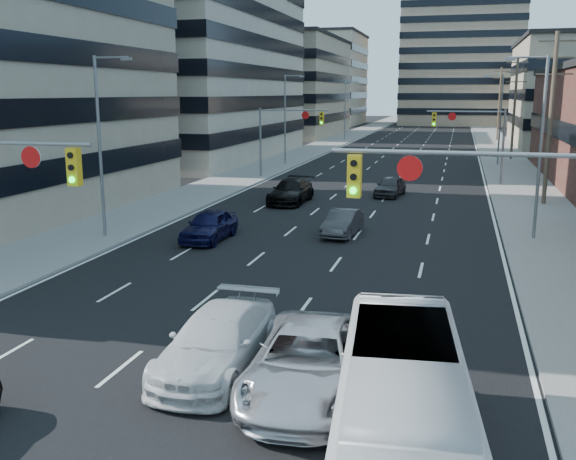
% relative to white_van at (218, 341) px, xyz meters
% --- Properties ---
extents(road_surface, '(18.00, 300.00, 0.02)m').
position_rel_white_van_xyz_m(road_surface, '(-0.76, 123.34, -0.79)').
color(road_surface, black).
rests_on(road_surface, ground).
extents(sidewalk_left, '(5.00, 300.00, 0.15)m').
position_rel_white_van_xyz_m(sidewalk_left, '(-12.26, 123.34, -0.72)').
color(sidewalk_left, slate).
rests_on(sidewalk_left, ground).
extents(sidewalk_right, '(5.00, 300.00, 0.15)m').
position_rel_white_van_xyz_m(sidewalk_right, '(10.74, 123.34, -0.72)').
color(sidewalk_right, slate).
rests_on(sidewalk_right, ground).
extents(office_left_mid, '(26.00, 34.00, 28.00)m').
position_rel_white_van_xyz_m(office_left_mid, '(-27.76, 53.34, 13.20)').
color(office_left_mid, '#ADA089').
rests_on(office_left_mid, ground).
extents(office_left_far, '(20.00, 30.00, 16.00)m').
position_rel_white_van_xyz_m(office_left_far, '(-24.76, 93.34, 7.20)').
color(office_left_far, gray).
rests_on(office_left_far, ground).
extents(bg_block_left, '(24.00, 24.00, 20.00)m').
position_rel_white_van_xyz_m(bg_block_left, '(-28.76, 133.34, 9.20)').
color(bg_block_left, '#ADA089').
rests_on(bg_block_left, ground).
extents(signal_near_right, '(6.59, 0.33, 6.00)m').
position_rel_white_van_xyz_m(signal_near_right, '(6.70, 1.34, 3.53)').
color(signal_near_right, slate).
rests_on(signal_near_right, ground).
extents(signal_far_left, '(6.09, 0.33, 6.00)m').
position_rel_white_van_xyz_m(signal_far_left, '(-8.44, 38.34, 3.50)').
color(signal_far_left, slate).
rests_on(signal_far_left, ground).
extents(signal_far_right, '(6.09, 0.33, 6.00)m').
position_rel_white_van_xyz_m(signal_far_right, '(6.93, 38.34, 3.50)').
color(signal_far_right, slate).
rests_on(signal_far_right, ground).
extents(utility_pole_block, '(2.20, 0.28, 11.00)m').
position_rel_white_van_xyz_m(utility_pole_block, '(11.44, 29.34, 4.98)').
color(utility_pole_block, '#4C3D2D').
rests_on(utility_pole_block, ground).
extents(utility_pole_midblock, '(2.20, 0.28, 11.00)m').
position_rel_white_van_xyz_m(utility_pole_midblock, '(11.44, 59.34, 4.98)').
color(utility_pole_midblock, '#4C3D2D').
rests_on(utility_pole_midblock, ground).
extents(utility_pole_distant, '(2.20, 0.28, 11.00)m').
position_rel_white_van_xyz_m(utility_pole_distant, '(11.44, 89.34, 4.98)').
color(utility_pole_distant, '#4C3D2D').
rests_on(utility_pole_distant, ground).
extents(streetlight_left_near, '(2.03, 0.22, 9.00)m').
position_rel_white_van_xyz_m(streetlight_left_near, '(-11.09, 13.34, 4.26)').
color(streetlight_left_near, slate).
rests_on(streetlight_left_near, ground).
extents(streetlight_left_mid, '(2.03, 0.22, 9.00)m').
position_rel_white_van_xyz_m(streetlight_left_mid, '(-11.09, 48.34, 4.26)').
color(streetlight_left_mid, slate).
rests_on(streetlight_left_mid, ground).
extents(streetlight_left_far, '(2.03, 0.22, 9.00)m').
position_rel_white_van_xyz_m(streetlight_left_far, '(-11.09, 83.34, 4.26)').
color(streetlight_left_far, slate).
rests_on(streetlight_left_far, ground).
extents(streetlight_right_near, '(2.03, 0.22, 9.00)m').
position_rel_white_van_xyz_m(streetlight_right_near, '(9.58, 18.34, 4.26)').
color(streetlight_right_near, slate).
rests_on(streetlight_right_near, ground).
extents(streetlight_right_far, '(2.03, 0.22, 9.00)m').
position_rel_white_van_xyz_m(streetlight_right_far, '(9.58, 53.34, 4.26)').
color(streetlight_right_far, slate).
rests_on(streetlight_right_far, ground).
extents(white_van, '(2.26, 5.50, 1.59)m').
position_rel_white_van_xyz_m(white_van, '(0.00, 0.00, 0.00)').
color(white_van, silver).
rests_on(white_van, ground).
extents(silver_suv, '(3.08, 6.10, 1.65)m').
position_rel_white_van_xyz_m(silver_suv, '(2.64, -0.70, 0.03)').
color(silver_suv, silver).
rests_on(silver_suv, ground).
extents(transit_bus, '(3.29, 9.97, 2.73)m').
position_rel_white_van_xyz_m(transit_bus, '(5.24, -4.65, 0.57)').
color(transit_bus, silver).
rests_on(transit_bus, ground).
extents(sedan_blue, '(1.84, 4.47, 1.52)m').
position_rel_white_van_xyz_m(sedan_blue, '(-5.96, 14.31, -0.04)').
color(sedan_blue, black).
rests_on(sedan_blue, ground).
extents(sedan_grey_center, '(1.68, 4.07, 1.31)m').
position_rel_white_van_xyz_m(sedan_grey_center, '(0.28, 17.18, -0.14)').
color(sedan_grey_center, '#323235').
rests_on(sedan_grey_center, ground).
extents(sedan_black_far, '(2.34, 5.48, 1.58)m').
position_rel_white_van_xyz_m(sedan_black_far, '(-4.82, 26.13, -0.01)').
color(sedan_black_far, black).
rests_on(sedan_black_far, ground).
extents(sedan_grey_right, '(2.20, 4.34, 1.42)m').
position_rel_white_van_xyz_m(sedan_grey_right, '(1.30, 30.74, -0.09)').
color(sedan_grey_right, '#2B2B2D').
rests_on(sedan_grey_right, ground).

